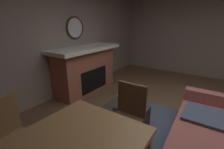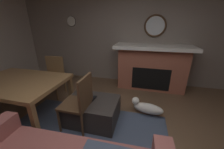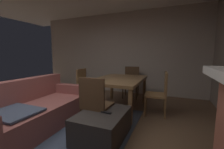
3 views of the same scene
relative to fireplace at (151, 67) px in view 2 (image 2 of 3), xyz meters
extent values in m
cube|color=gray|center=(0.45, -0.38, 0.77)|extent=(7.45, 0.12, 2.71)
cube|color=#3D475B|center=(1.02, 2.29, -0.58)|extent=(2.60, 2.00, 0.01)
cube|color=#9E5642|center=(0.00, -0.02, -0.05)|extent=(1.68, 0.60, 1.08)
cube|color=black|center=(0.00, 0.24, -0.24)|extent=(0.93, 0.10, 0.56)
cube|color=white|center=(0.00, 0.03, 0.53)|extent=(1.92, 0.76, 0.08)
torus|color=#4C331E|center=(0.00, -0.29, 1.02)|extent=(0.56, 0.05, 0.56)
cylinder|color=silver|center=(0.00, -0.29, 1.02)|extent=(0.47, 0.01, 0.47)
cube|color=#2D2826|center=(1.02, 1.67, -0.38)|extent=(0.90, 0.67, 0.41)
cube|color=black|center=(1.01, 1.61, -0.16)|extent=(0.07, 0.16, 0.02)
cube|color=brown|center=(2.29, 1.87, 0.12)|extent=(1.53, 1.07, 0.06)
cube|color=brown|center=(1.59, 2.34, -0.25)|extent=(0.07, 0.07, 0.68)
cube|color=brown|center=(1.59, 1.39, -0.25)|extent=(0.07, 0.07, 0.68)
cube|color=brown|center=(3.00, 1.39, -0.25)|extent=(0.07, 0.07, 0.68)
cube|color=brown|center=(2.29, 1.03, -0.16)|extent=(0.48, 0.48, 0.04)
cube|color=brown|center=(2.31, 0.83, 0.10)|extent=(0.44, 0.08, 0.48)
cylinder|color=brown|center=(2.07, 1.21, -0.38)|extent=(0.04, 0.04, 0.41)
cylinder|color=brown|center=(2.47, 1.25, -0.38)|extent=(0.04, 0.04, 0.41)
cylinder|color=brown|center=(2.11, 0.81, -0.38)|extent=(0.04, 0.04, 0.41)
cylinder|color=brown|center=(2.51, 0.85, -0.38)|extent=(0.04, 0.04, 0.41)
cube|color=#513823|center=(1.23, 1.87, -0.16)|extent=(0.44, 0.44, 0.04)
cube|color=#513823|center=(1.03, 1.87, 0.10)|extent=(0.04, 0.44, 0.48)
cylinder|color=#513823|center=(1.42, 2.07, -0.38)|extent=(0.04, 0.04, 0.41)
cylinder|color=#513823|center=(1.43, 1.67, -0.38)|extent=(0.04, 0.04, 0.41)
cylinder|color=#513823|center=(1.02, 2.07, -0.38)|extent=(0.04, 0.04, 0.41)
cylinder|color=#513823|center=(1.03, 1.67, -0.38)|extent=(0.04, 0.04, 0.41)
cylinder|color=#513823|center=(3.18, 1.65, -0.38)|extent=(0.04, 0.04, 0.41)
ellipsoid|color=silver|center=(0.04, 1.28, -0.44)|extent=(0.58, 0.28, 0.20)
sphere|color=silver|center=(0.29, 1.24, -0.33)|extent=(0.15, 0.15, 0.15)
cylinder|color=silver|center=(2.38, -0.29, 1.14)|extent=(0.27, 0.03, 0.27)
torus|color=black|center=(2.38, -0.29, 1.14)|extent=(0.29, 0.02, 0.29)
camera|label=1|loc=(2.86, 2.77, 1.15)|focal=25.25mm
camera|label=2|loc=(0.20, 3.50, 1.07)|focal=21.22mm
camera|label=3|loc=(-0.89, 0.73, 0.68)|focal=23.39mm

